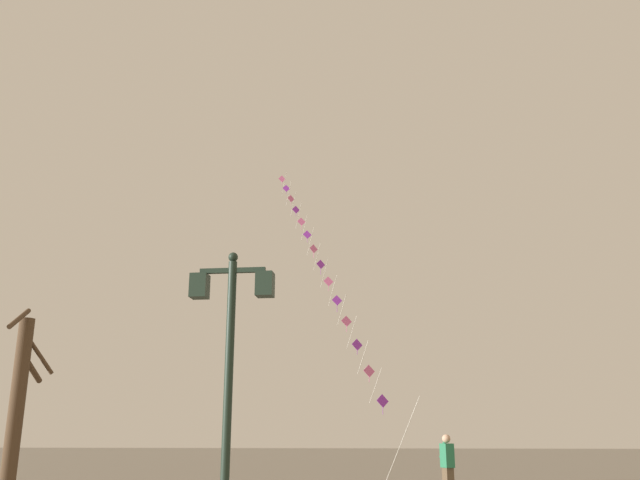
{
  "coord_description": "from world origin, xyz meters",
  "views": [
    {
      "loc": [
        0.12,
        -2.22,
        1.66
      ],
      "look_at": [
        -2.78,
        22.87,
        9.07
      ],
      "focal_mm": 37.67,
      "sensor_mm": 36.0,
      "label": 1
    }
  ],
  "objects_px": {
    "kite_flyer": "(448,467)",
    "bare_tree": "(17,412)",
    "twin_lantern_lamp_post": "(230,337)",
    "kite_train": "(322,267)"
  },
  "relations": [
    {
      "from": "twin_lantern_lamp_post",
      "to": "bare_tree",
      "type": "relative_size",
      "value": 1.09
    },
    {
      "from": "kite_train",
      "to": "kite_flyer",
      "type": "xyz_separation_m",
      "value": [
        4.54,
        -11.15,
        -8.24
      ]
    },
    {
      "from": "bare_tree",
      "to": "twin_lantern_lamp_post",
      "type": "bearing_deg",
      "value": -27.33
    },
    {
      "from": "bare_tree",
      "to": "kite_flyer",
      "type": "bearing_deg",
      "value": 31.61
    },
    {
      "from": "twin_lantern_lamp_post",
      "to": "kite_flyer",
      "type": "bearing_deg",
      "value": 64.34
    },
    {
      "from": "kite_train",
      "to": "bare_tree",
      "type": "bearing_deg",
      "value": -104.59
    },
    {
      "from": "kite_flyer",
      "to": "kite_train",
      "type": "bearing_deg",
      "value": -0.0
    },
    {
      "from": "kite_flyer",
      "to": "bare_tree",
      "type": "bearing_deg",
      "value": 99.46
    },
    {
      "from": "twin_lantern_lamp_post",
      "to": "kite_train",
      "type": "xyz_separation_m",
      "value": [
        -0.68,
        19.18,
        5.95
      ]
    },
    {
      "from": "kite_flyer",
      "to": "bare_tree",
      "type": "height_order",
      "value": "bare_tree"
    }
  ]
}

